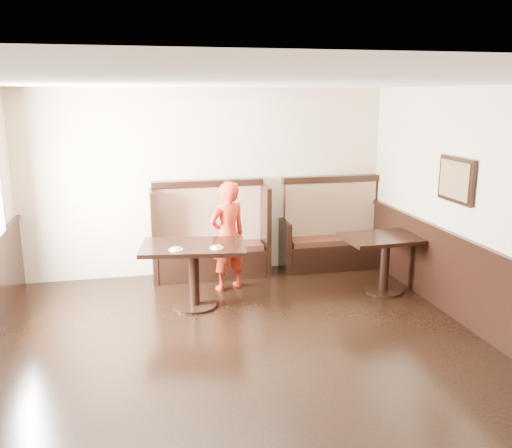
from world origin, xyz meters
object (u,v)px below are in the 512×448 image
object	(u,v)px
table_neighbor	(385,250)
child	(228,236)
booth_neighbor	(332,237)
table_main	(194,259)
booth_main	(210,242)

from	to	relation	value
table_neighbor	child	size ratio (longest dim) A/B	0.77
booth_neighbor	table_main	size ratio (longest dim) A/B	1.16
booth_main	table_main	xyz separation A→B (m)	(-0.38, -1.22, 0.12)
booth_main	table_main	bearing A→B (deg)	-107.48
booth_main	booth_neighbor	xyz separation A→B (m)	(1.95, -0.00, -0.05)
table_main	child	xyz separation A→B (m)	(0.54, 0.58, 0.13)
booth_main	table_neighbor	xyz separation A→B (m)	(2.26, -1.25, 0.08)
table_main	child	size ratio (longest dim) A/B	0.92
table_main	booth_neighbor	bearing A→B (deg)	36.04
booth_neighbor	table_main	bearing A→B (deg)	-152.50
booth_main	table_main	world-z (taller)	booth_main
child	booth_neighbor	bearing A→B (deg)	177.50
table_neighbor	child	world-z (taller)	child
table_main	booth_main	bearing A→B (deg)	81.06
table_neighbor	booth_neighbor	bearing A→B (deg)	101.48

